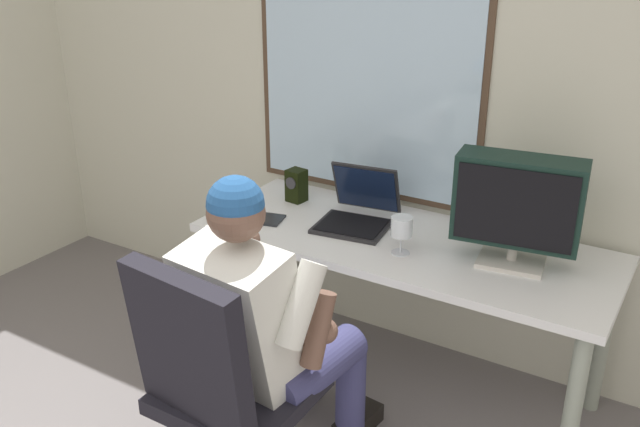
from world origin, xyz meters
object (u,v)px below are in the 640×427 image
(crt_monitor, at_px, (518,203))
(desk_speaker, at_px, (296,185))
(person_seated, at_px, (267,322))
(laptop, at_px, (359,208))
(desk, at_px, (402,259))
(office_chair, at_px, (216,377))
(wine_glass, at_px, (402,228))
(cd_case, at_px, (267,219))

(crt_monitor, height_order, desk_speaker, crt_monitor)
(person_seated, distance_m, desk_speaker, 0.98)
(laptop, bearing_deg, desk, -14.62)
(office_chair, bearing_deg, person_seated, 84.64)
(person_seated, relative_size, crt_monitor, 2.51)
(person_seated, height_order, laptop, person_seated)
(wine_glass, bearing_deg, cd_case, -179.46)
(laptop, xyz_separation_m, desk_speaker, (-0.37, 0.07, 0.01))
(laptop, height_order, wine_glass, laptop)
(wine_glass, relative_size, cd_case, 0.94)
(desk, bearing_deg, desk_speaker, 168.02)
(cd_case, bearing_deg, crt_monitor, 7.87)
(office_chair, distance_m, person_seated, 0.28)
(cd_case, bearing_deg, laptop, 28.75)
(desk, relative_size, cd_case, 10.49)
(crt_monitor, height_order, laptop, crt_monitor)
(person_seated, height_order, desk_speaker, person_seated)
(person_seated, bearing_deg, wine_glass, 68.92)
(person_seated, relative_size, desk_speaker, 7.85)
(office_chair, relative_size, crt_monitor, 2.03)
(crt_monitor, height_order, wine_glass, crt_monitor)
(crt_monitor, height_order, cd_case, crt_monitor)
(desk_speaker, bearing_deg, laptop, -10.17)
(desk, distance_m, person_seated, 0.76)
(office_chair, xyz_separation_m, wine_glass, (0.26, 0.87, 0.27))
(person_seated, xyz_separation_m, desk_speaker, (-0.43, 0.86, 0.16))
(crt_monitor, relative_size, laptop, 1.25)
(wine_glass, bearing_deg, desk, 110.06)
(desk, bearing_deg, laptop, 165.38)
(desk_speaker, distance_m, cd_case, 0.27)
(laptop, relative_size, wine_glass, 2.48)
(desk, xyz_separation_m, wine_glass, (0.05, -0.13, 0.20))
(cd_case, bearing_deg, wine_glass, 0.54)
(cd_case, bearing_deg, person_seated, -54.92)
(desk, height_order, cd_case, cd_case)
(office_chair, xyz_separation_m, laptop, (-0.04, 1.06, 0.22))
(crt_monitor, relative_size, wine_glass, 3.10)
(desk, relative_size, wine_glass, 11.11)
(wine_glass, height_order, cd_case, wine_glass)
(desk, distance_m, crt_monitor, 0.57)
(desk, relative_size, desk_speaker, 11.20)
(cd_case, bearing_deg, office_chair, -65.31)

